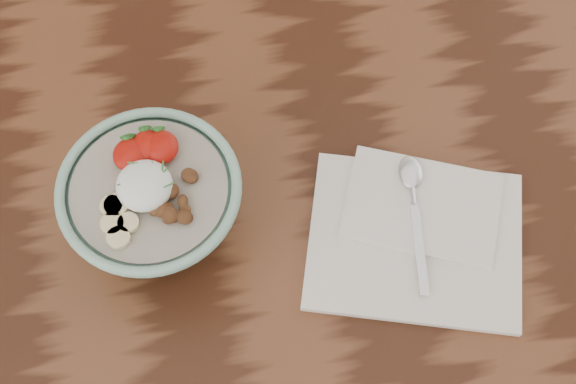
% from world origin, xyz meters
% --- Properties ---
extents(table, '(1.60, 0.90, 0.75)m').
position_xyz_m(table, '(0.00, 0.00, 0.66)').
color(table, '#35190D').
rests_on(table, ground).
extents(breakfast_bowl, '(0.19, 0.19, 0.13)m').
position_xyz_m(breakfast_bowl, '(-0.01, -0.02, 0.81)').
color(breakfast_bowl, '#85B4A0').
rests_on(breakfast_bowl, table).
extents(napkin, '(0.28, 0.25, 0.01)m').
position_xyz_m(napkin, '(0.26, -0.09, 0.76)').
color(napkin, white).
rests_on(napkin, table).
extents(spoon, '(0.05, 0.17, 0.01)m').
position_xyz_m(spoon, '(0.27, -0.04, 0.77)').
color(spoon, silver).
rests_on(spoon, napkin).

